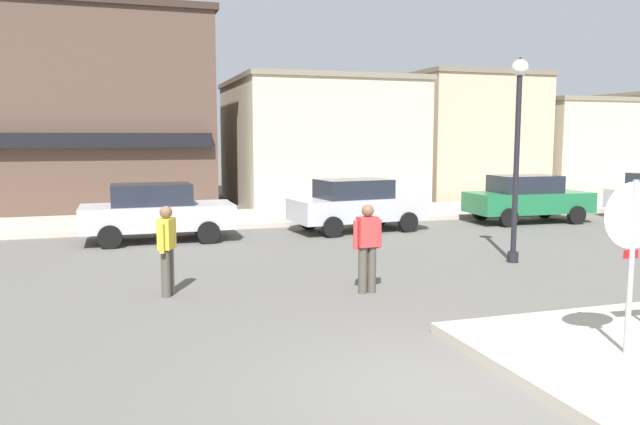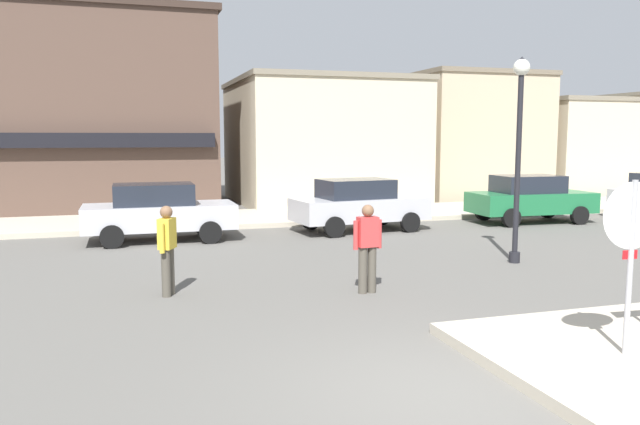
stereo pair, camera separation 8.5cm
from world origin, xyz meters
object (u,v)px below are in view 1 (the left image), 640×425
pedestrian_crossing_far (167,248)px  lamp_post (518,130)px  parked_car_third (527,198)px  parked_car_nearest (156,211)px  pedestrian_crossing_near (367,246)px  stop_sign (632,244)px  parked_car_second (357,204)px

pedestrian_crossing_far → lamp_post: bearing=5.3°
lamp_post → parked_car_third: 7.41m
lamp_post → parked_car_nearest: 9.48m
lamp_post → pedestrian_crossing_near: bearing=-159.3°
stop_sign → parked_car_nearest: bearing=113.9°
stop_sign → lamp_post: (2.47, 5.89, 1.44)m
stop_sign → parked_car_second: bearing=85.9°
parked_car_nearest → parked_car_third: (11.88, 0.15, 0.00)m
parked_car_nearest → pedestrian_crossing_far: (-0.15, -6.12, 0.06)m
parked_car_nearest → pedestrian_crossing_far: bearing=-91.4°
parked_car_nearest → pedestrian_crossing_far: pedestrian_crossing_far is taller
lamp_post → parked_car_second: (-1.66, 5.50, -2.15)m
stop_sign → pedestrian_crossing_near: bearing=111.6°
stop_sign → parked_car_third: (6.87, 11.46, -0.71)m
parked_car_nearest → pedestrian_crossing_far: size_ratio=2.49×
parked_car_nearest → parked_car_third: same height
pedestrian_crossing_near → parked_car_second: bearing=70.4°
stop_sign → pedestrian_crossing_far: size_ratio=1.43×
parked_car_third → pedestrian_crossing_near: bearing=-140.2°
pedestrian_crossing_near → pedestrian_crossing_far: same height
parked_car_second → pedestrian_crossing_near: bearing=-109.6°
lamp_post → parked_car_third: (4.40, 5.57, -2.15)m
parked_car_nearest → parked_car_third: size_ratio=0.98×
lamp_post → parked_car_nearest: (-7.48, 5.41, -2.15)m
pedestrian_crossing_near → pedestrian_crossing_far: bearing=165.8°
parked_car_third → lamp_post: bearing=-128.3°
parked_car_nearest → pedestrian_crossing_near: (3.30, -6.99, 0.06)m
parked_car_nearest → pedestrian_crossing_near: size_ratio=2.49×
parked_car_second → parked_car_third: 6.06m
parked_car_nearest → parked_car_third: 11.88m
parked_car_nearest → pedestrian_crossing_far: 6.12m
parked_car_second → parked_car_third: same height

